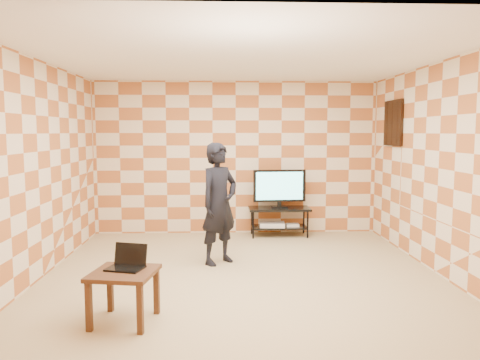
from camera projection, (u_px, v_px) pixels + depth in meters
name	position (u px, v px, depth m)	size (l,w,h in m)	color
floor	(242.00, 274.00, 5.97)	(5.00, 5.00, 0.00)	tan
wall_back	(236.00, 158.00, 8.31)	(5.00, 0.02, 2.70)	beige
wall_front	(257.00, 197.00, 3.34)	(5.00, 0.02, 2.70)	beige
wall_left	(38.00, 170.00, 5.73)	(0.02, 5.00, 2.70)	beige
wall_right	(439.00, 168.00, 5.93)	(0.02, 5.00, 2.70)	beige
ceiling	(242.00, 59.00, 5.69)	(5.00, 5.00, 0.02)	white
wall_art	(393.00, 123.00, 7.41)	(0.04, 0.72, 0.72)	black
tv_stand	(279.00, 215.00, 8.13)	(1.06, 0.48, 0.50)	black
tv	(279.00, 187.00, 8.08)	(0.91, 0.19, 0.66)	black
dvd_player	(272.00, 224.00, 8.12)	(0.43, 0.31, 0.07)	silver
game_console	(292.00, 225.00, 8.12)	(0.22, 0.16, 0.05)	silver
side_table	(124.00, 280.00, 4.43)	(0.67, 0.67, 0.50)	#341A12
laptop	(127.00, 263.00, 4.52)	(0.40, 0.35, 0.23)	black
person	(219.00, 204.00, 6.40)	(0.61, 0.40, 1.67)	black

